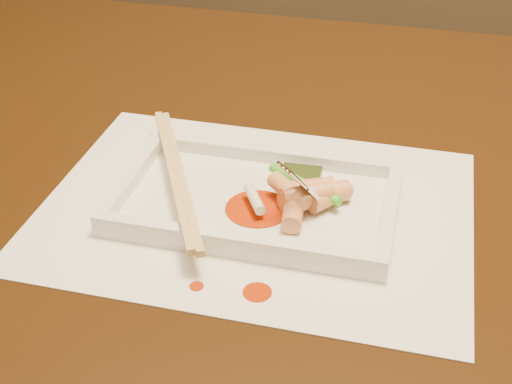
% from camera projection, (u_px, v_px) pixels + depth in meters
% --- Properties ---
extents(table, '(1.40, 0.90, 0.75)m').
position_uv_depth(table, '(221.00, 244.00, 0.79)').
color(table, black).
rests_on(table, ground).
extents(placemat, '(0.40, 0.30, 0.00)m').
position_uv_depth(placemat, '(256.00, 208.00, 0.67)').
color(placemat, white).
rests_on(placemat, table).
extents(sauce_splatter_a, '(0.02, 0.02, 0.00)m').
position_uv_depth(sauce_splatter_a, '(257.00, 292.00, 0.58)').
color(sauce_splatter_a, '#B32B05').
rests_on(sauce_splatter_a, placemat).
extents(sauce_splatter_b, '(0.01, 0.01, 0.00)m').
position_uv_depth(sauce_splatter_b, '(197.00, 286.00, 0.58)').
color(sauce_splatter_b, '#B32B05').
rests_on(sauce_splatter_b, placemat).
extents(plate_base, '(0.26, 0.16, 0.01)m').
position_uv_depth(plate_base, '(256.00, 204.00, 0.67)').
color(plate_base, white).
rests_on(plate_base, placemat).
extents(plate_rim_far, '(0.26, 0.01, 0.01)m').
position_uv_depth(plate_rim_far, '(274.00, 155.00, 0.73)').
color(plate_rim_far, white).
rests_on(plate_rim_far, plate_base).
extents(plate_rim_near, '(0.26, 0.01, 0.01)m').
position_uv_depth(plate_rim_near, '(235.00, 242.00, 0.61)').
color(plate_rim_near, white).
rests_on(plate_rim_near, plate_base).
extents(plate_rim_left, '(0.01, 0.14, 0.01)m').
position_uv_depth(plate_rim_left, '(132.00, 177.00, 0.69)').
color(plate_rim_left, white).
rests_on(plate_rim_left, plate_base).
extents(plate_rim_right, '(0.01, 0.14, 0.01)m').
position_uv_depth(plate_rim_right, '(389.00, 214.00, 0.64)').
color(plate_rim_right, white).
rests_on(plate_rim_right, plate_base).
extents(veg_piece, '(0.04, 0.03, 0.01)m').
position_uv_depth(veg_piece, '(301.00, 177.00, 0.69)').
color(veg_piece, black).
rests_on(veg_piece, plate_base).
extents(scallion_white, '(0.03, 0.04, 0.01)m').
position_uv_depth(scallion_white, '(254.00, 199.00, 0.65)').
color(scallion_white, '#EAEACC').
rests_on(scallion_white, plate_base).
extents(scallion_green, '(0.08, 0.05, 0.01)m').
position_uv_depth(scallion_green, '(304.00, 184.00, 0.67)').
color(scallion_green, green).
rests_on(scallion_green, plate_base).
extents(chopstick_a, '(0.12, 0.22, 0.01)m').
position_uv_depth(chopstick_a, '(172.00, 174.00, 0.68)').
color(chopstick_a, tan).
rests_on(chopstick_a, plate_rim_near).
extents(chopstick_b, '(0.12, 0.22, 0.01)m').
position_uv_depth(chopstick_b, '(180.00, 175.00, 0.67)').
color(chopstick_b, tan).
rests_on(chopstick_b, plate_rim_near).
extents(fork, '(0.09, 0.10, 0.14)m').
position_uv_depth(fork, '(338.00, 132.00, 0.63)').
color(fork, silver).
rests_on(fork, plate_base).
extents(sauce_blob_0, '(0.06, 0.06, 0.00)m').
position_uv_depth(sauce_blob_0, '(258.00, 209.00, 0.66)').
color(sauce_blob_0, '#B32B05').
rests_on(sauce_blob_0, plate_base).
extents(rice_cake_0, '(0.05, 0.05, 0.02)m').
position_uv_depth(rice_cake_0, '(304.00, 196.00, 0.66)').
color(rice_cake_0, '#EEB36F').
rests_on(rice_cake_0, plate_base).
extents(rice_cake_1, '(0.04, 0.05, 0.02)m').
position_uv_depth(rice_cake_1, '(329.00, 197.00, 0.66)').
color(rice_cake_1, '#EEB36F').
rests_on(rice_cake_1, plate_base).
extents(rice_cake_2, '(0.05, 0.04, 0.02)m').
position_uv_depth(rice_cake_2, '(308.00, 195.00, 0.65)').
color(rice_cake_2, '#EEB36F').
rests_on(rice_cake_2, plate_base).
extents(rice_cake_3, '(0.04, 0.04, 0.02)m').
position_uv_depth(rice_cake_3, '(310.00, 192.00, 0.66)').
color(rice_cake_3, '#EEB36F').
rests_on(rice_cake_3, plate_base).
extents(rice_cake_4, '(0.05, 0.04, 0.02)m').
position_uv_depth(rice_cake_4, '(307.00, 189.00, 0.67)').
color(rice_cake_4, '#EEB36F').
rests_on(rice_cake_4, plate_base).
extents(rice_cake_5, '(0.05, 0.04, 0.02)m').
position_uv_depth(rice_cake_5, '(289.00, 191.00, 0.65)').
color(rice_cake_5, '#EEB36F').
rests_on(rice_cake_5, plate_base).
extents(rice_cake_6, '(0.04, 0.03, 0.02)m').
position_uv_depth(rice_cake_6, '(328.00, 192.00, 0.66)').
color(rice_cake_6, '#EEB36F').
rests_on(rice_cake_6, plate_base).
extents(rice_cake_7, '(0.02, 0.05, 0.02)m').
position_uv_depth(rice_cake_7, '(294.00, 209.00, 0.64)').
color(rice_cake_7, '#EEB36F').
rests_on(rice_cake_7, plate_base).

